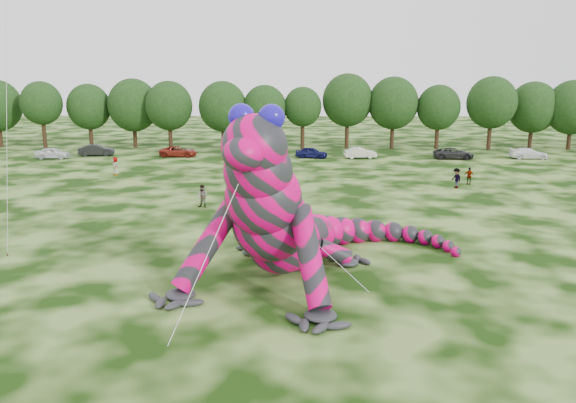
# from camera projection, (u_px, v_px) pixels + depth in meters

# --- Properties ---
(ground) EXTENTS (240.00, 240.00, 0.00)m
(ground) POSITION_uv_depth(u_px,v_px,m) (274.00, 327.00, 23.71)
(ground) COLOR #16330A
(ground) RESTS_ON ground
(inflatable_gecko) EXTENTS (20.51, 22.36, 9.21)m
(inflatable_gecko) POSITION_uv_depth(u_px,v_px,m) (290.00, 186.00, 29.88)
(inflatable_gecko) COLOR #D2005E
(inflatable_gecko) RESTS_ON ground
(tree_3) EXTENTS (5.81, 5.23, 9.44)m
(tree_3) POSITION_uv_depth(u_px,v_px,m) (42.00, 115.00, 79.21)
(tree_3) COLOR black
(tree_3) RESTS_ON ground
(tree_4) EXTENTS (6.22, 5.60, 9.06)m
(tree_4) POSITION_uv_depth(u_px,v_px,m) (89.00, 116.00, 80.69)
(tree_4) COLOR black
(tree_4) RESTS_ON ground
(tree_5) EXTENTS (7.16, 6.44, 9.80)m
(tree_5) POSITION_uv_depth(u_px,v_px,m) (134.00, 113.00, 80.17)
(tree_5) COLOR black
(tree_5) RESTS_ON ground
(tree_6) EXTENTS (6.52, 5.86, 9.49)m
(tree_6) POSITION_uv_depth(u_px,v_px,m) (169.00, 115.00, 78.35)
(tree_6) COLOR black
(tree_6) RESTS_ON ground
(tree_7) EXTENTS (6.68, 6.01, 9.48)m
(tree_7) POSITION_uv_depth(u_px,v_px,m) (223.00, 115.00, 78.27)
(tree_7) COLOR black
(tree_7) RESTS_ON ground
(tree_8) EXTENTS (6.14, 5.53, 8.94)m
(tree_8) POSITION_uv_depth(u_px,v_px,m) (265.00, 117.00, 78.35)
(tree_8) COLOR black
(tree_8) RESTS_ON ground
(tree_9) EXTENTS (5.27, 4.74, 8.68)m
(tree_9) POSITION_uv_depth(u_px,v_px,m) (303.00, 118.00, 78.59)
(tree_9) COLOR black
(tree_9) RESTS_ON ground
(tree_10) EXTENTS (7.09, 6.38, 10.50)m
(tree_10) POSITION_uv_depth(u_px,v_px,m) (347.00, 111.00, 79.42)
(tree_10) COLOR black
(tree_10) RESTS_ON ground
(tree_11) EXTENTS (7.01, 6.31, 10.07)m
(tree_11) POSITION_uv_depth(u_px,v_px,m) (393.00, 113.00, 78.92)
(tree_11) COLOR black
(tree_11) RESTS_ON ground
(tree_12) EXTENTS (5.99, 5.39, 8.97)m
(tree_12) POSITION_uv_depth(u_px,v_px,m) (438.00, 117.00, 78.44)
(tree_12) COLOR black
(tree_12) RESTS_ON ground
(tree_13) EXTENTS (6.83, 6.15, 10.13)m
(tree_13) POSITION_uv_depth(u_px,v_px,m) (491.00, 113.00, 77.52)
(tree_13) COLOR black
(tree_13) RESTS_ON ground
(tree_14) EXTENTS (6.82, 6.14, 9.40)m
(tree_14) POSITION_uv_depth(u_px,v_px,m) (532.00, 115.00, 78.99)
(tree_14) COLOR black
(tree_14) RESTS_ON ground
(tree_15) EXTENTS (7.17, 6.45, 9.63)m
(tree_15) POSITION_uv_depth(u_px,v_px,m) (572.00, 115.00, 77.91)
(tree_15) COLOR black
(tree_15) RESTS_ON ground
(car_0) EXTENTS (4.21, 1.77, 1.42)m
(car_0) POSITION_uv_depth(u_px,v_px,m) (53.00, 153.00, 70.34)
(car_0) COLOR silver
(car_0) RESTS_ON ground
(car_1) EXTENTS (4.63, 2.36, 1.46)m
(car_1) POSITION_uv_depth(u_px,v_px,m) (96.00, 150.00, 72.81)
(car_1) COLOR black
(car_1) RESTS_ON ground
(car_2) EXTENTS (4.87, 2.33, 1.34)m
(car_2) POSITION_uv_depth(u_px,v_px,m) (179.00, 151.00, 72.05)
(car_2) COLOR maroon
(car_2) RESTS_ON ground
(car_3) EXTENTS (4.49, 2.23, 1.25)m
(car_3) POSITION_uv_depth(u_px,v_px,m) (256.00, 152.00, 71.92)
(car_3) COLOR #B6BDC2
(car_3) RESTS_ON ground
(car_4) EXTENTS (4.30, 2.41, 1.38)m
(car_4) POSITION_uv_depth(u_px,v_px,m) (312.00, 153.00, 70.91)
(car_4) COLOR #101147
(car_4) RESTS_ON ground
(car_5) EXTENTS (4.19, 1.96, 1.33)m
(car_5) POSITION_uv_depth(u_px,v_px,m) (360.00, 153.00, 70.77)
(car_5) COLOR silver
(car_5) RESTS_ON ground
(car_6) EXTENTS (5.03, 2.41, 1.38)m
(car_6) POSITION_uv_depth(u_px,v_px,m) (454.00, 153.00, 70.15)
(car_6) COLOR #232325
(car_6) RESTS_ON ground
(car_7) EXTENTS (4.73, 2.15, 1.34)m
(car_7) POSITION_uv_depth(u_px,v_px,m) (529.00, 153.00, 70.27)
(car_7) COLOR white
(car_7) RESTS_ON ground
(spectator_5) EXTENTS (1.59, 0.75, 1.64)m
(spectator_5) POSITION_uv_depth(u_px,v_px,m) (289.00, 216.00, 39.00)
(spectator_5) COLOR gray
(spectator_5) RESTS_ON ground
(spectator_1) EXTENTS (1.06, 0.93, 1.83)m
(spectator_1) POSITION_uv_depth(u_px,v_px,m) (203.00, 196.00, 44.64)
(spectator_1) COLOR gray
(spectator_1) RESTS_ON ground
(spectator_2) EXTENTS (1.11, 1.40, 1.89)m
(spectator_2) POSITION_uv_depth(u_px,v_px,m) (456.00, 178.00, 52.20)
(spectator_2) COLOR gray
(spectator_2) RESTS_ON ground
(spectator_3) EXTENTS (1.04, 0.87, 1.67)m
(spectator_3) POSITION_uv_depth(u_px,v_px,m) (469.00, 176.00, 53.97)
(spectator_3) COLOR gray
(spectator_3) RESTS_ON ground
(spectator_4) EXTENTS (1.04, 1.10, 1.90)m
(spectator_4) POSITION_uv_depth(u_px,v_px,m) (116.00, 166.00, 58.97)
(spectator_4) COLOR gray
(spectator_4) RESTS_ON ground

